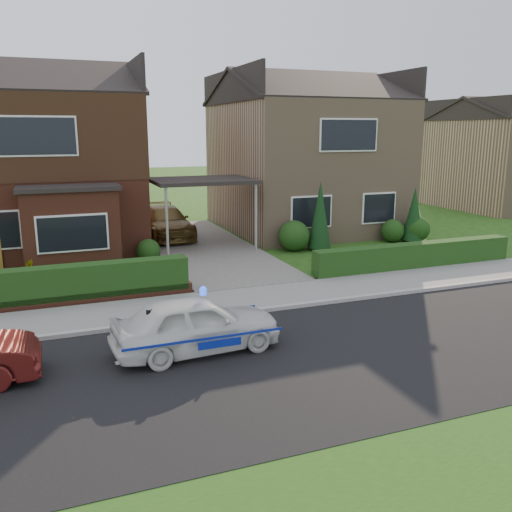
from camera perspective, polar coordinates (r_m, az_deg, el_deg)
name	(u,v)px	position (r m, az deg, el deg)	size (l,w,h in m)	color
ground	(344,353)	(11.76, 9.29, -10.05)	(120.00, 120.00, 0.00)	#184612
road	(344,353)	(11.76, 9.29, -10.05)	(60.00, 6.00, 0.02)	black
kerb	(285,307)	(14.27, 3.11, -5.42)	(60.00, 0.16, 0.12)	#9E9993
sidewalk	(270,297)	(15.19, 1.49, -4.29)	(60.00, 2.00, 0.10)	slate
driveway	(203,248)	(21.51, -5.57, 0.89)	(3.80, 12.00, 0.12)	#666059
house_left	(38,151)	(23.19, -21.94, 10.26)	(7.50, 9.53, 7.25)	brown
house_right	(304,150)	(25.92, 5.07, 11.01)	(7.50, 8.06, 7.25)	#9E7F61
carport_link	(202,182)	(21.07, -5.69, 7.78)	(3.80, 3.00, 2.77)	black
dwarf_wall	(48,303)	(15.23, -21.04, -4.62)	(7.70, 0.25, 0.36)	brown
hedge_left	(49,308)	(15.43, -20.99, -5.10)	(7.50, 0.55, 0.90)	#153310
hedge_right	(414,269)	(19.09, 16.30, -1.34)	(7.50, 0.55, 0.80)	#153310
shrub_left_mid	(102,249)	(19.05, -15.87, 0.70)	(1.32, 1.32, 1.32)	#153310
shrub_left_near	(148,251)	(19.59, -11.26, 0.57)	(0.84, 0.84, 0.84)	#153310
shrub_right_near	(294,236)	(21.02, 4.02, 2.13)	(1.20, 1.20, 1.20)	#153310
shrub_right_mid	(393,231)	(23.42, 14.18, 2.60)	(0.96, 0.96, 0.96)	#153310
shrub_right_far	(417,229)	(23.76, 16.58, 2.75)	(1.08, 1.08, 1.08)	#153310
conifer_a	(320,217)	(21.16, 6.74, 4.08)	(0.90, 0.90, 2.60)	black
conifer_b	(414,216)	(23.55, 16.28, 4.06)	(0.90, 0.90, 2.20)	black
neighbour_right	(503,164)	(36.01, 24.53, 8.78)	(6.50, 7.00, 5.20)	#9E7F61
police_car	(196,325)	(11.53, -6.31, -7.20)	(3.26, 3.63, 1.37)	silver
driveway_car	(165,222)	(23.45, -9.56, 3.55)	(1.82, 4.47, 1.30)	brown
potted_plant_b	(27,273)	(17.78, -22.97, -1.63)	(0.43, 0.34, 0.77)	gray
potted_plant_c	(160,269)	(17.19, -10.11, -1.33)	(0.41, 0.41, 0.73)	gray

